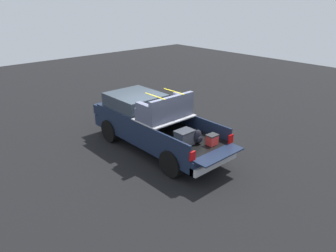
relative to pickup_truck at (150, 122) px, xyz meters
name	(u,v)px	position (x,y,z in m)	size (l,w,h in m)	color
ground_plane	(157,149)	(-0.37, 0.00, -0.97)	(40.00, 40.00, 0.00)	black
pickup_truck	(150,122)	(0.00, 0.00, 0.00)	(6.05, 2.06, 2.23)	#162138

